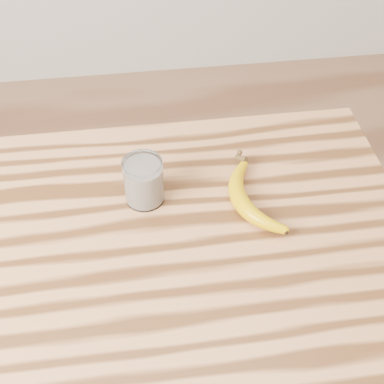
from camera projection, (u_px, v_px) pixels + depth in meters
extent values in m
cube|color=#B77948|center=(92.00, 283.00, 0.93)|extent=(1.20, 0.80, 0.04)
cylinder|color=brown|center=(302.00, 254.00, 1.54)|extent=(0.06, 0.06, 0.86)
cylinder|color=white|center=(144.00, 181.00, 1.01)|extent=(0.08, 0.08, 0.09)
torus|color=white|center=(142.00, 163.00, 0.98)|extent=(0.08, 0.08, 0.00)
cylinder|color=white|center=(144.00, 183.00, 1.01)|extent=(0.07, 0.07, 0.08)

